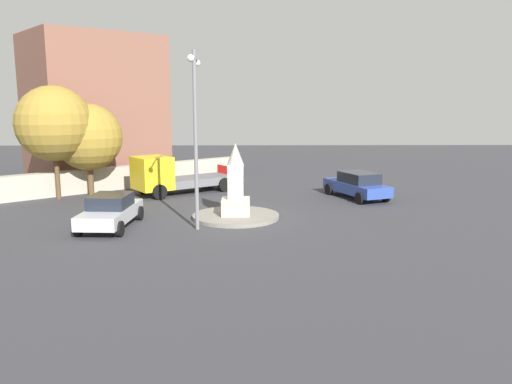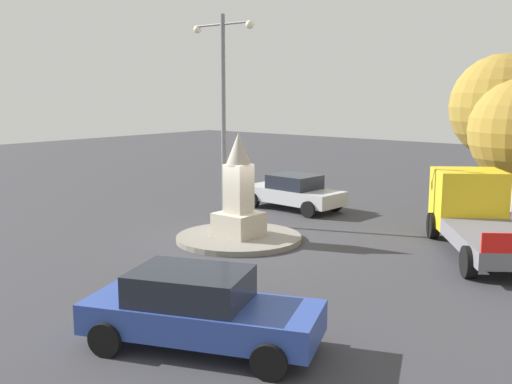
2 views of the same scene
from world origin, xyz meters
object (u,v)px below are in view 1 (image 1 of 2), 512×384
Objects in this scene: streetlamp at (195,123)px; car_blue_near_island at (357,185)px; monument at (236,187)px; corner_building at (95,109)px; tree_mid_cluster at (88,137)px; truck_yellow_parked_right at (171,176)px; tree_near_wall at (54,124)px; car_silver_far_side at (111,211)px.

streetlamp reaches higher than car_blue_near_island.
monument is 16.07m from corner_building.
streetlamp is at bearing 130.08° from car_blue_near_island.
tree_mid_cluster is (-6.17, -1.34, -1.52)m from corner_building.
truck_yellow_parked_right is 1.15× the size of tree_mid_cluster.
tree_mid_cluster reaches higher than truck_yellow_parked_right.
tree_near_wall is 2.04m from tree_mid_cluster.
tree_near_wall is at bearing 179.12° from corner_building.
car_silver_far_side is at bearing -144.86° from tree_near_wall.
streetlamp reaches higher than car_silver_far_side.
tree_near_wall reaches higher than car_silver_far_side.
corner_building is 6.50m from tree_mid_cluster.
tree_mid_cluster is (-0.17, 4.58, 2.28)m from truck_yellow_parked_right.
car_blue_near_island reaches higher than car_silver_far_side.
car_silver_far_side is 15.22m from corner_building.
car_blue_near_island is 0.76× the size of tree_near_wall.
tree_mid_cluster is at bearing 22.30° from car_silver_far_side.
truck_yellow_parked_right is at bearing -135.38° from corner_building.
car_blue_near_island is at bearing -94.63° from tree_mid_cluster.
monument reaches higher than car_blue_near_island.
streetlamp is 10.76m from tree_mid_cluster.
tree_near_wall is (4.88, 9.96, 2.70)m from monument.
corner_building is 7.38m from tree_near_wall.
truck_yellow_parked_right is 0.62× the size of corner_building.
tree_near_wall is at bearing 89.81° from car_blue_near_island.
tree_mid_cluster is at bearing 85.37° from car_blue_near_island.
corner_building reaches higher than truck_yellow_parked_right.
tree_near_wall is 1.18× the size of tree_mid_cluster.
truck_yellow_parked_right is at bearing -87.81° from tree_mid_cluster.
streetlamp is 0.76× the size of corner_building.
streetlamp is 1.57× the size of car_blue_near_island.
corner_building is (13.94, 4.53, 4.12)m from car_silver_far_side.
car_blue_near_island is at bearing -114.16° from corner_building.
monument is at bearing -147.76° from truck_yellow_parked_right.
truck_yellow_parked_right reaches higher than car_blue_near_island.
truck_yellow_parked_right is (6.23, 3.93, -0.41)m from monument.
monument is 7.38m from truck_yellow_parked_right.
tree_mid_cluster is at bearing 54.55° from monument.
streetlamp is 1.19× the size of tree_near_wall.
monument is 10.61m from tree_mid_cluster.
car_silver_far_side is 0.44× the size of corner_building.
corner_building reaches higher than car_silver_far_side.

